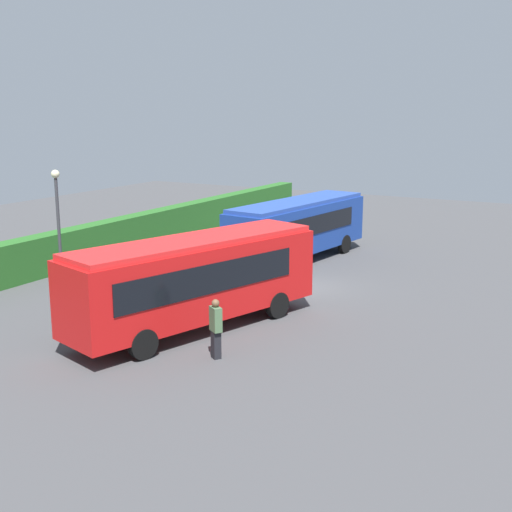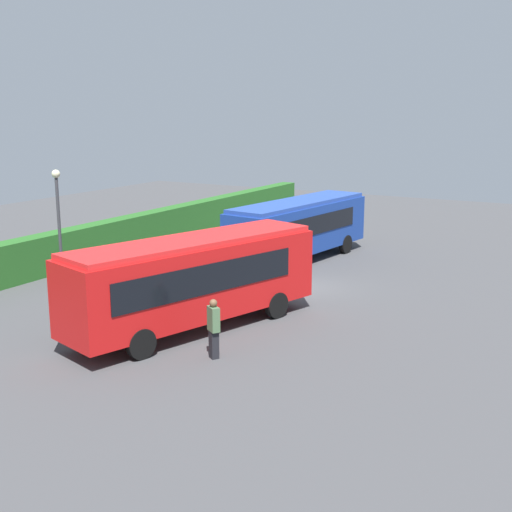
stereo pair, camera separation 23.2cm
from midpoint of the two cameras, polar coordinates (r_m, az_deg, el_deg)
The scene contains 8 objects.
ground_plane at distance 29.74m, azimuth 3.26°, elevation -2.65°, with size 64.00×64.00×0.00m, color #424244.
bus_red at distance 23.78m, azimuth -5.44°, elevation -1.85°, with size 10.09×5.14×3.32m.
bus_blue at distance 34.55m, azimuth 3.37°, elevation 2.55°, with size 10.03×3.59×3.12m.
person_left at distance 24.20m, azimuth -15.19°, elevation -4.13°, with size 0.27×0.42×1.92m.
person_center at distance 21.25m, azimuth -3.74°, elevation -6.03°, with size 0.48×0.53×1.93m.
person_right at distance 26.51m, azimuth -11.91°, elevation -2.50°, with size 0.48×0.53×1.93m.
hedge_row at distance 35.84m, azimuth -13.45°, elevation 1.20°, with size 44.00×1.03×1.91m, color #265E22.
lamppost at distance 30.44m, azimuth -16.64°, elevation 3.44°, with size 0.36×0.36×5.15m.
Camera 1 is at (-25.98, -12.24, 7.79)m, focal length 47.24 mm.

